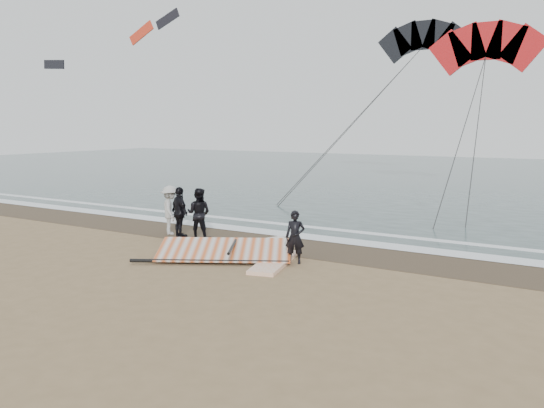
{
  "coord_description": "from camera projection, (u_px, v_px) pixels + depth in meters",
  "views": [
    {
      "loc": [
        8.33,
        -10.94,
        3.99
      ],
      "look_at": [
        0.2,
        3.0,
        1.6
      ],
      "focal_mm": 35.0,
      "sensor_mm": 36.0,
      "label": 1
    }
  ],
  "objects": [
    {
      "name": "board_white",
      "position": [
        275.0,
        262.0,
        15.46
      ],
      "size": [
        1.36,
        2.85,
        0.11
      ],
      "primitive_type": "cube",
      "rotation": [
        0.0,
        0.0,
        0.22
      ],
      "color": "white",
      "rests_on": "ground"
    },
    {
      "name": "wet_sand",
      "position": [
        289.0,
        244.0,
        17.92
      ],
      "size": [
        120.0,
        2.8,
        0.01
      ],
      "primitive_type": "cube",
      "color": "#4C3D2B",
      "rests_on": "ground"
    },
    {
      "name": "sail_rig",
      "position": [
        225.0,
        252.0,
        16.09
      ],
      "size": [
        4.25,
        3.5,
        0.51
      ],
      "color": "black",
      "rests_on": "ground"
    },
    {
      "name": "ground",
      "position": [
        209.0,
        277.0,
        14.08
      ],
      "size": [
        120.0,
        120.0,
        0.0
      ],
      "primitive_type": "plane",
      "color": "#8C704C",
      "rests_on": "ground"
    },
    {
      "name": "man_main",
      "position": [
        295.0,
        237.0,
        15.41
      ],
      "size": [
        0.66,
        0.54,
        1.56
      ],
      "primitive_type": "imported",
      "rotation": [
        0.0,
        0.0,
        0.34
      ],
      "color": "black",
      "rests_on": "ground"
    },
    {
      "name": "foam_near",
      "position": [
        308.0,
        236.0,
        19.12
      ],
      "size": [
        120.0,
        0.9,
        0.01
      ],
      "primitive_type": "cube",
      "color": "white",
      "rests_on": "sea"
    },
    {
      "name": "distant_kites",
      "position": [
        120.0,
        39.0,
        52.83
      ],
      "size": [
        13.36,
        6.12,
        6.01
      ],
      "color": "black",
      "rests_on": "ground"
    },
    {
      "name": "kite_dark",
      "position": [
        422.0,
        44.0,
        37.18
      ],
      "size": [
        7.22,
        8.17,
        18.85
      ],
      "color": "black",
      "rests_on": "ground"
    },
    {
      "name": "foam_far",
      "position": [
        327.0,
        229.0,
        20.57
      ],
      "size": [
        120.0,
        0.45,
        0.01
      ],
      "primitive_type": "cube",
      "color": "white",
      "rests_on": "sea"
    },
    {
      "name": "board_cream",
      "position": [
        255.0,
        243.0,
        17.9
      ],
      "size": [
        1.67,
        2.54,
        0.1
      ],
      "primitive_type": "cube",
      "rotation": [
        0.0,
        0.0,
        -0.44
      ],
      "color": "silver",
      "rests_on": "ground"
    },
    {
      "name": "kite_red",
      "position": [
        486.0,
        51.0,
        28.55
      ],
      "size": [
        6.69,
        5.53,
        13.25
      ],
      "color": "red",
      "rests_on": "ground"
    },
    {
      "name": "sea",
      "position": [
        459.0,
        176.0,
        42.28
      ],
      "size": [
        120.0,
        54.0,
        0.02
      ],
      "primitive_type": "cube",
      "color": "#233838",
      "rests_on": "ground"
    },
    {
      "name": "trio_cluster",
      "position": [
        182.0,
        212.0,
        19.15
      ],
      "size": [
        2.58,
        1.37,
        1.83
      ],
      "color": "black",
      "rests_on": "ground"
    }
  ]
}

